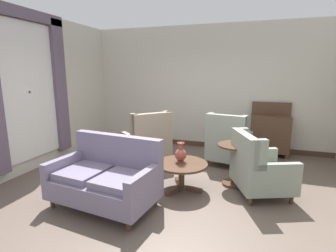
# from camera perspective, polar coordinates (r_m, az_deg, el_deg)

# --- Properties ---
(ground) EXTENTS (8.41, 8.41, 0.00)m
(ground) POSITION_cam_1_polar(r_m,az_deg,el_deg) (4.36, 1.39, -14.20)
(ground) COLOR brown
(wall_back) EXTENTS (6.17, 0.08, 3.05)m
(wall_back) POSITION_cam_1_polar(r_m,az_deg,el_deg) (6.68, 8.66, 8.30)
(wall_back) COLOR beige
(wall_back) RESTS_ON ground
(wall_left) EXTENTS (0.08, 3.94, 3.05)m
(wall_left) POSITION_cam_1_polar(r_m,az_deg,el_deg) (6.21, -23.75, 7.21)
(wall_left) COLOR beige
(wall_left) RESTS_ON ground
(baseboard_back) EXTENTS (6.01, 0.03, 0.12)m
(baseboard_back) POSITION_cam_1_polar(r_m,az_deg,el_deg) (6.87, 8.20, -4.01)
(baseboard_back) COLOR #4C3323
(baseboard_back) RESTS_ON ground
(window_with_curtains) EXTENTS (0.12, 1.90, 2.85)m
(window_with_curtains) POSITION_cam_1_polar(r_m,az_deg,el_deg) (5.60, -28.22, 8.21)
(window_with_curtains) COLOR silver
(coffee_table) EXTENTS (0.85, 0.85, 0.46)m
(coffee_table) POSITION_cam_1_polar(r_m,az_deg,el_deg) (4.30, 3.01, -9.18)
(coffee_table) COLOR #4C3323
(coffee_table) RESTS_ON ground
(porcelain_vase) EXTENTS (0.19, 0.19, 0.33)m
(porcelain_vase) POSITION_cam_1_polar(r_m,az_deg,el_deg) (4.27, 2.79, -6.18)
(porcelain_vase) COLOR brown
(porcelain_vase) RESTS_ON coffee_table
(settee) EXTENTS (1.59, 1.03, 0.99)m
(settee) POSITION_cam_1_polar(r_m,az_deg,el_deg) (3.92, -13.46, -11.12)
(settee) COLOR slate
(settee) RESTS_ON ground
(armchair_near_window) EXTENTS (1.05, 1.08, 1.00)m
(armchair_near_window) POSITION_cam_1_polar(r_m,az_deg,el_deg) (4.35, 19.06, -8.80)
(armchair_near_window) COLOR gray
(armchair_near_window) RESTS_ON ground
(armchair_far_left) EXTENTS (1.14, 1.15, 1.12)m
(armchair_far_left) POSITION_cam_1_polar(r_m,az_deg,el_deg) (5.47, -4.39, -3.59)
(armchair_far_left) COLOR gray
(armchair_far_left) RESTS_ON ground
(armchair_near_sideboard) EXTENTS (0.92, 0.95, 1.10)m
(armchair_near_sideboard) POSITION_cam_1_polar(r_m,az_deg,el_deg) (5.50, 13.04, -3.83)
(armchair_near_sideboard) COLOR gray
(armchair_near_sideboard) RESTS_ON ground
(side_table) EXTENTS (0.57, 0.57, 0.72)m
(side_table) POSITION_cam_1_polar(r_m,az_deg,el_deg) (4.59, 14.30, -7.35)
(side_table) COLOR #4C3323
(side_table) RESTS_ON ground
(sideboard) EXTENTS (0.86, 0.42, 1.23)m
(sideboard) POSITION_cam_1_polar(r_m,az_deg,el_deg) (6.43, 21.44, -1.43)
(sideboard) COLOR #4C3323
(sideboard) RESTS_ON ground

